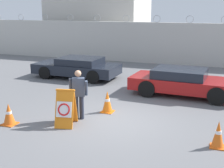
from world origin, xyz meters
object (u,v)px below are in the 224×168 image
object	(u,v)px
traffic_cone_near	(218,134)
parked_car_front_coupe	(77,67)
traffic_cone_far	(107,102)
security_guard	(78,93)
parked_car_rear_sedan	(183,82)
barricade_sign	(66,108)
traffic_cone_mid	(9,114)

from	to	relation	value
traffic_cone_near	parked_car_front_coupe	xyz separation A→B (m)	(-7.21, 6.31, 0.20)
traffic_cone_far	security_guard	bearing A→B (deg)	-122.93
traffic_cone_near	traffic_cone_far	xyz separation A→B (m)	(-3.76, 1.67, 0.02)
traffic_cone_far	parked_car_front_coupe	xyz separation A→B (m)	(-3.45, 4.64, 0.18)
traffic_cone_near	parked_car_rear_sedan	size ratio (longest dim) A/B	0.16
security_guard	parked_car_rear_sedan	bearing A→B (deg)	28.77
security_guard	parked_car_front_coupe	size ratio (longest dim) A/B	0.37
barricade_sign	traffic_cone_mid	size ratio (longest dim) A/B	1.69
traffic_cone_mid	parked_car_front_coupe	world-z (taller)	parked_car_front_coupe
barricade_sign	traffic_cone_near	size ratio (longest dim) A/B	1.58
traffic_cone_near	traffic_cone_mid	size ratio (longest dim) A/B	1.07
traffic_cone_mid	traffic_cone_near	bearing A→B (deg)	4.74
traffic_cone_far	parked_car_front_coupe	distance (m)	5.79
traffic_cone_mid	barricade_sign	bearing A→B (deg)	17.59
traffic_cone_mid	parked_car_rear_sedan	xyz separation A→B (m)	(4.71, 5.29, 0.25)
parked_car_rear_sedan	barricade_sign	bearing A→B (deg)	-118.94
barricade_sign	traffic_cone_far	xyz separation A→B (m)	(0.76, 1.64, -0.20)
barricade_sign	parked_car_front_coupe	bearing A→B (deg)	101.54
barricade_sign	parked_car_front_coupe	size ratio (longest dim) A/B	0.26
traffic_cone_near	parked_car_rear_sedan	world-z (taller)	parked_car_rear_sedan
security_guard	barricade_sign	bearing A→B (deg)	-127.05
security_guard	parked_car_rear_sedan	distance (m)	4.99
security_guard	traffic_cone_near	distance (m)	4.48
traffic_cone_mid	traffic_cone_far	world-z (taller)	traffic_cone_far
barricade_sign	traffic_cone_near	distance (m)	4.53
barricade_sign	traffic_cone_far	size ratio (longest dim) A/B	1.52
barricade_sign	security_guard	bearing A→B (deg)	67.54
traffic_cone_near	parked_car_front_coupe	world-z (taller)	parked_car_front_coupe
traffic_cone_mid	security_guard	bearing A→B (deg)	33.25
traffic_cone_near	traffic_cone_mid	xyz separation A→B (m)	(-6.25, -0.52, -0.02)
security_guard	traffic_cone_far	xyz separation A→B (m)	(0.63, 0.98, -0.52)
traffic_cone_far	parked_car_rear_sedan	world-z (taller)	parked_car_rear_sedan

